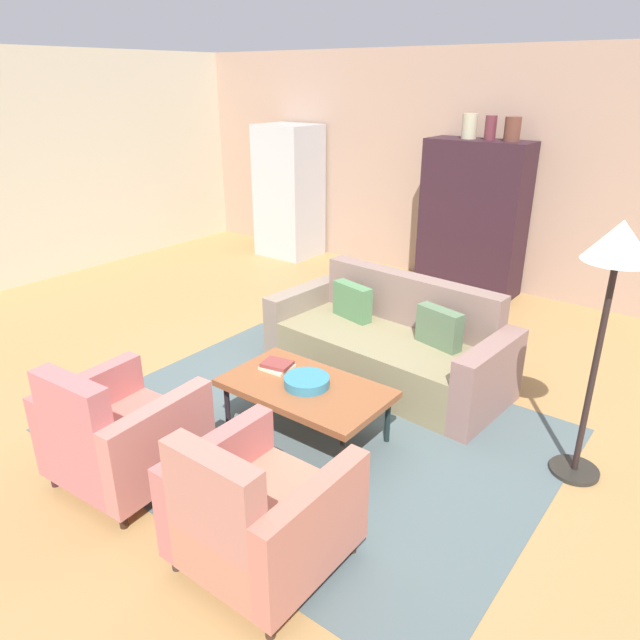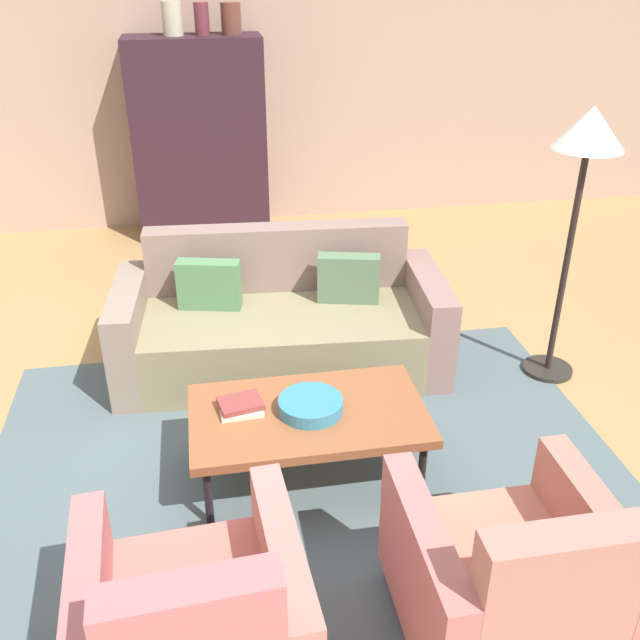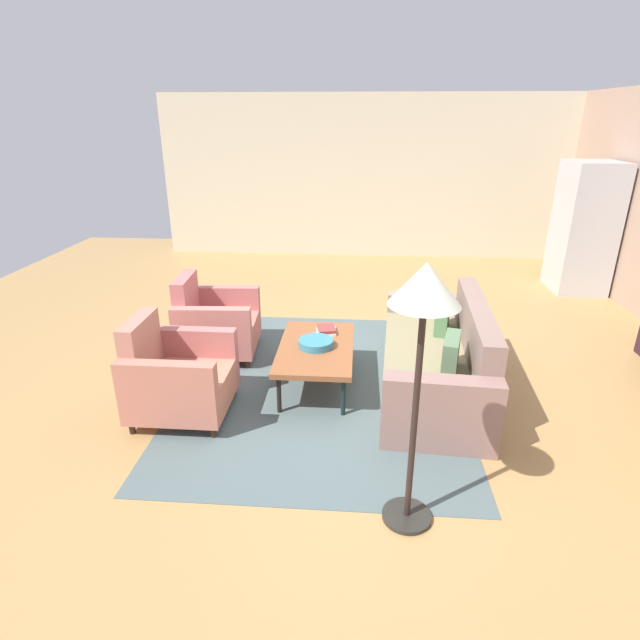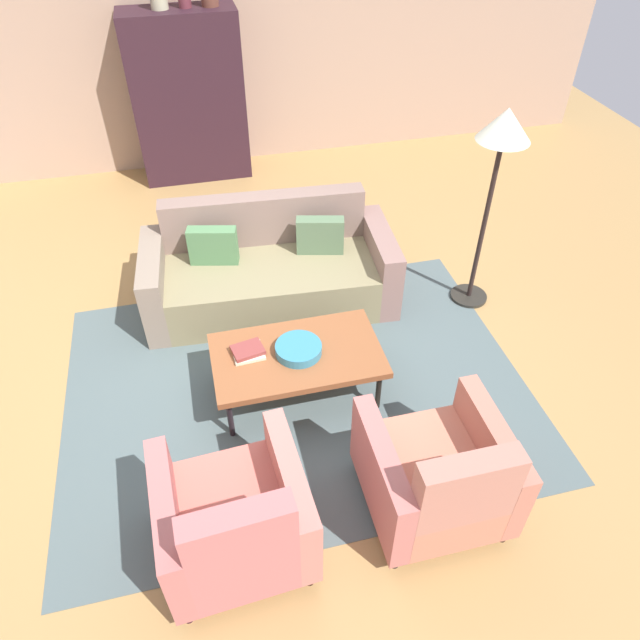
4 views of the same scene
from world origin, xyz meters
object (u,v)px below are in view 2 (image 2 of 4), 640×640
Objects in this scene: armchair_left at (195,634)px; book_stack at (241,405)px; cabinet at (200,140)px; vase_round at (202,19)px; couch at (281,322)px; armchair_right at (512,586)px; fruit_bowl at (311,405)px; vase_small at (231,19)px; coffee_table at (308,417)px; vase_tall at (172,18)px; floor_lamp at (586,155)px.

book_stack is at bearing 74.62° from armchair_left.
cabinet is 6.84× the size of vase_round.
armchair_left reaches higher than couch.
armchair_right reaches higher than fruit_bowl.
armchair_left is 5.16m from vase_small.
armchair_right is (0.59, -2.35, 0.06)m from couch.
vase_small reaches higher than book_stack.
coffee_table is at bearing -12.53° from book_stack.
vase_round is (0.02, 3.64, 1.50)m from book_stack.
vase_small is (0.50, 0.00, -0.01)m from vase_tall.
floor_lamp is at bearing 35.88° from armchair_left.
vase_small reaches higher than cabinet.
vase_round reaches higher than vase_small.
vase_round reaches higher than armchair_right.
fruit_bowl is 4.00m from vase_small.
vase_small is 0.15× the size of floor_lamp.
book_stack is at bearing -88.74° from cabinet.
fruit_bowl is at bearing 94.28° from couch.
floor_lamp is (2.32, 1.90, 1.10)m from armchair_left.
couch is 2.64m from cabinet.
cabinet is 1.05× the size of floor_lamp.
armchair_right reaches higher than coffee_table.
couch is at bearing 90.33° from fruit_bowl.
cabinet is at bearing 179.23° from vase_small.
armchair_right is (1.20, -0.00, 0.00)m from armchair_left.
couch is at bearing 89.71° from coffee_table.
couch is at bearing -88.39° from vase_small.
vase_small is at bearing -84.44° from couch.
book_stack is (-0.34, 0.07, 0.06)m from coffee_table.
armchair_left is 1.00× the size of armchair_right.
coffee_table is 4.36× the size of vase_tall.
fruit_bowl is at bearing -156.68° from floor_lamp.
book_stack is at bearing 167.91° from fruit_bowl.
armchair_right is 5.17m from vase_small.
vase_round is (-0.92, 4.88, 1.59)m from armchair_right.
vase_small is (0.27, 3.64, 1.50)m from book_stack.
coffee_table is at bearing 93.66° from couch.
coffee_table is 1.36× the size of armchair_left.
coffee_table is at bearing -81.34° from vase_tall.
vase_small is (0.25, 0.00, -0.00)m from vase_round.
vase_small is (-0.67, 4.88, 1.59)m from armchair_right.
book_stack is 0.92× the size of vase_round.
armchair_left reaches higher than book_stack.
vase_tall reaches higher than fruit_bowl.
vase_tall reaches higher than vase_round.
fruit_bowl is at bearing -88.79° from vase_small.
vase_small reaches higher than fruit_bowl.
vase_tall is (-0.15, -0.00, 1.04)m from cabinet.
coffee_table is 4.64× the size of vase_small.
vase_round is at bearing 94.85° from coffee_table.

